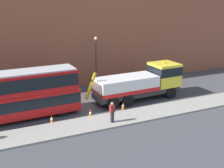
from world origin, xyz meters
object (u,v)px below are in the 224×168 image
(traffic_cone_near_truck, at_px, (123,106))
(street_lamp, at_px, (96,58))
(traffic_cone_midway, at_px, (90,113))
(double_decker_bus, at_px, (12,94))
(recovery_tow_truck, at_px, (142,82))
(pedestrian_bystander, at_px, (112,113))
(traffic_cone_near_bus, at_px, (52,120))

(traffic_cone_near_truck, height_order, street_lamp, street_lamp)
(traffic_cone_midway, relative_size, street_lamp, 0.12)
(double_decker_bus, height_order, street_lamp, street_lamp)
(recovery_tow_truck, distance_m, traffic_cone_near_truck, 3.76)
(traffic_cone_midway, bearing_deg, pedestrian_bystander, -60.59)
(traffic_cone_near_bus, xyz_separation_m, traffic_cone_near_truck, (6.59, 0.24, 0.00))
(traffic_cone_midway, height_order, street_lamp, street_lamp)
(traffic_cone_near_bus, distance_m, street_lamp, 10.31)
(traffic_cone_near_bus, relative_size, traffic_cone_near_truck, 1.00)
(double_decker_bus, bearing_deg, traffic_cone_near_truck, -13.30)
(traffic_cone_near_bus, bearing_deg, street_lamp, 46.86)
(traffic_cone_near_truck, bearing_deg, street_lamp, 88.90)
(recovery_tow_truck, distance_m, double_decker_bus, 12.25)
(double_decker_bus, distance_m, traffic_cone_midway, 6.62)
(traffic_cone_midway, distance_m, street_lamp, 8.62)
(traffic_cone_near_bus, height_order, street_lamp, street_lamp)
(pedestrian_bystander, bearing_deg, recovery_tow_truck, -61.00)
(double_decker_bus, xyz_separation_m, pedestrian_bystander, (7.12, -4.14, -1.25))
(double_decker_bus, bearing_deg, recovery_tow_truck, -2.23)
(traffic_cone_near_truck, xyz_separation_m, street_lamp, (0.13, 6.93, 3.13))
(traffic_cone_midway, relative_size, traffic_cone_near_truck, 1.00)
(traffic_cone_near_truck, distance_m, street_lamp, 7.61)
(double_decker_bus, distance_m, pedestrian_bystander, 8.33)
(pedestrian_bystander, xyz_separation_m, traffic_cone_near_bus, (-4.43, 2.11, -0.64))
(traffic_cone_near_bus, bearing_deg, double_decker_bus, 142.81)
(double_decker_bus, relative_size, traffic_cone_midway, 15.45)
(recovery_tow_truck, bearing_deg, traffic_cone_near_truck, -150.90)
(traffic_cone_midway, xyz_separation_m, street_lamp, (3.42, 7.26, 3.13))
(traffic_cone_midway, height_order, traffic_cone_near_truck, same)
(recovery_tow_truck, relative_size, traffic_cone_near_bus, 14.15)
(pedestrian_bystander, xyz_separation_m, traffic_cone_near_truck, (2.15, 2.35, -0.64))
(pedestrian_bystander, height_order, traffic_cone_near_bus, pedestrian_bystander)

